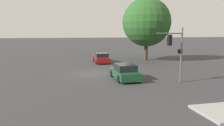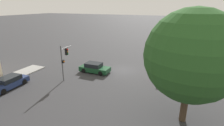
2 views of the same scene
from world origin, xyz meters
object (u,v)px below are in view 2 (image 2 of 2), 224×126
(street_tree, at_px, (192,56))
(traffic_signal, at_px, (65,57))
(crossing_car_0, at_px, (95,68))
(crossing_car_1, at_px, (177,80))
(parked_car_0, at_px, (9,83))

(street_tree, distance_m, traffic_signal, 15.30)
(traffic_signal, height_order, crossing_car_0, traffic_signal)
(traffic_signal, relative_size, crossing_car_1, 0.97)
(street_tree, xyz_separation_m, crossing_car_1, (0.96, -7.10, -5.11))
(street_tree, bearing_deg, traffic_signal, -12.72)
(parked_car_0, bearing_deg, traffic_signal, 134.46)
(street_tree, xyz_separation_m, traffic_signal, (14.69, -3.32, -2.68))
(traffic_signal, relative_size, crossing_car_0, 1.06)
(traffic_signal, height_order, crossing_car_1, traffic_signal)
(crossing_car_0, relative_size, crossing_car_1, 0.92)
(traffic_signal, xyz_separation_m, crossing_car_1, (-13.73, -3.79, -2.43))
(parked_car_0, bearing_deg, crossing_car_1, 113.68)
(street_tree, bearing_deg, parked_car_0, 4.47)
(street_tree, relative_size, parked_car_0, 2.03)
(crossing_car_1, relative_size, parked_car_0, 1.04)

